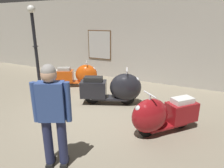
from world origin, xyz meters
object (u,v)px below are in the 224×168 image
Objects in this scene: info_stanchion at (54,86)px; scooter_2 at (160,115)px; scooter_0 at (80,75)px; lamppost at (36,47)px; scooter_1 at (116,88)px; visitor_0 at (52,111)px.

scooter_2 is at bearing -8.87° from info_stanchion.
lamppost reaches higher than scooter_0.
scooter_1 is 1.87m from scooter_2.
info_stanchion is at bearing 15.35° from visitor_0.
lamppost is (-3.19, 0.12, 1.00)m from scooter_1.
visitor_0 is at bearing -40.82° from lamppost.
info_stanchion is (1.30, -0.63, -1.08)m from lamppost.
visitor_0 is (3.44, -2.97, -0.47)m from lamppost.
scooter_2 is at bearing -13.83° from lamppost.
lamppost is at bearing -175.88° from scooter_0.
scooter_0 is 0.89× the size of visitor_0.
scooter_1 is at bearing -83.48° from scooter_2.
scooter_2 is 2.30m from visitor_0.
scooter_1 is 1.03× the size of visitor_0.
scooter_0 is 0.55× the size of lamppost.
scooter_1 is 1.79× the size of info_stanchion.
scooter_0 is at bearing 92.44° from info_stanchion.
scooter_0 is 1.45m from info_stanchion.
scooter_2 is 0.85× the size of visitor_0.
scooter_1 is 1.96m from info_stanchion.
scooter_2 is 5.00m from lamppost.
scooter_2 is (3.51, -1.99, 0.01)m from scooter_0.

